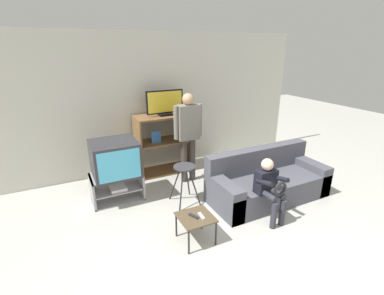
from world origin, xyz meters
name	(u,v)px	position (x,y,z in m)	size (l,w,h in m)	color
ground_plane	(269,285)	(0.00, 0.00, 0.00)	(18.00, 18.00, 0.00)	#B7B7AD
wall_back	(154,103)	(0.00, 3.46, 1.30)	(6.40, 0.06, 2.60)	beige
tv_stand	(117,187)	(-1.02, 2.44, 0.22)	(0.79, 0.47, 0.44)	#939399
television_main	(115,158)	(-1.01, 2.44, 0.71)	(0.69, 0.65, 0.54)	#2D2D33
media_shelf	(164,143)	(0.07, 3.13, 0.58)	(1.07, 0.52, 1.13)	brown
television_flat	(165,104)	(0.10, 3.10, 1.35)	(0.70, 0.20, 0.46)	black
folding_stool	(185,173)	(-0.09, 1.87, 0.51)	(0.38, 0.42, 0.63)	black
snack_table	(196,220)	(-0.36, 0.97, 0.31)	(0.42, 0.42, 0.35)	brown
remote_control_black	(194,216)	(-0.38, 0.98, 0.36)	(0.04, 0.14, 0.02)	#232328
remote_control_white	(201,216)	(-0.29, 0.94, 0.36)	(0.04, 0.14, 0.02)	silver
couch	(267,182)	(1.17, 1.43, 0.27)	(1.93, 0.81, 0.77)	#4C4C56
person_standing_adult	(188,130)	(0.30, 2.55, 0.97)	(0.53, 0.20, 1.60)	#3D3833
person_seated_child	(270,185)	(0.78, 0.95, 0.53)	(0.33, 0.43, 0.90)	#2D2D38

